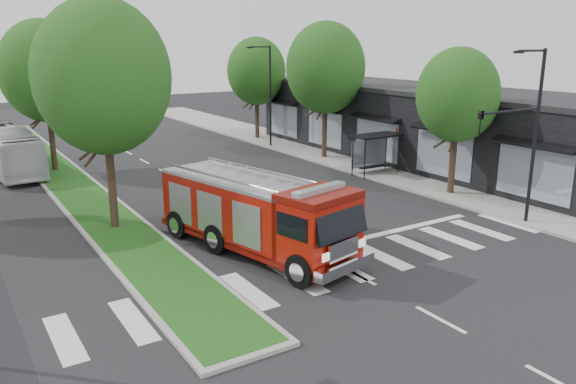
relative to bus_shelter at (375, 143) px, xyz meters
The scene contains 14 objects.
ground 14.00m from the bus_shelter, 143.97° to the right, with size 140.00×140.00×0.00m, color black.
sidewalk_right 3.00m from the bus_shelter, 54.94° to the left, with size 5.00×80.00×0.15m, color gray.
median 19.92m from the bus_shelter, 150.20° to the left, with size 3.00×50.00×0.15m.
storefront_row 6.11m from the bus_shelter, 17.71° to the left, with size 8.00×30.00×5.00m, color black.
bus_shelter is the anchor object (origin of this frame).
tree_right_near 7.06m from the bus_shelter, 87.21° to the right, with size 4.40×4.40×8.05m.
tree_right_mid 7.36m from the bus_shelter, 87.07° to the left, with size 5.60×5.60×9.72m.
tree_right_far 16.30m from the bus_shelter, 88.92° to the left, with size 5.00×5.00×8.73m.
tree_median_near 17.98m from the bus_shelter, behind, with size 5.80×5.80×10.16m.
tree_median_far 21.36m from the bus_shelter, 145.43° to the left, with size 5.60×5.60×9.72m.
streetlight_right_near 12.05m from the bus_shelter, 97.76° to the right, with size 4.08×0.22×8.00m.
streetlight_right_far 12.13m from the bus_shelter, 94.11° to the left, with size 2.11×0.20×8.00m.
fire_engine 15.35m from the bus_shelter, 148.66° to the right, with size 4.93×9.94×3.31m.
city_bus 23.69m from the bus_shelter, 146.30° to the left, with size 2.44×10.45×2.91m, color #BCBCC1.
Camera 1 is at (-12.31, -18.71, 8.25)m, focal length 35.00 mm.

